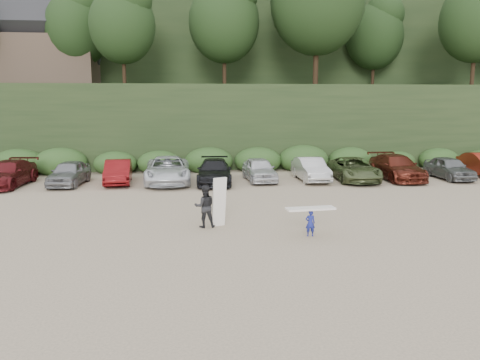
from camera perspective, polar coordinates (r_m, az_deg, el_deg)
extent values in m
plane|color=tan|center=(18.31, -4.63, -5.67)|extent=(120.00, 120.00, 0.00)
cube|color=black|center=(39.71, -5.62, 6.92)|extent=(80.00, 14.00, 6.00)
cube|color=black|center=(57.76, -5.92, 12.69)|extent=(90.00, 30.00, 16.00)
ellipsoid|color=black|center=(40.15, -5.81, 18.40)|extent=(66.00, 12.00, 10.00)
cube|color=#2B491E|center=(32.44, -6.36, 2.06)|extent=(46.20, 2.00, 1.20)
cube|color=brown|center=(43.35, -22.27, 13.10)|extent=(8.00, 6.00, 4.00)
imported|color=#571417|center=(29.79, -26.46, 0.69)|extent=(2.39, 5.14, 1.45)
imported|color=gray|center=(28.83, -20.11, 0.82)|extent=(1.99, 4.28, 1.42)
imported|color=maroon|center=(28.55, -14.64, 0.97)|extent=(1.80, 4.30, 1.38)
imported|color=silver|center=(28.07, -8.81, 1.22)|extent=(2.75, 5.69, 1.56)
imported|color=black|center=(27.65, -3.14, 1.03)|extent=(2.28, 4.99, 1.42)
imported|color=silver|center=(28.50, 2.38, 1.30)|extent=(1.90, 4.26, 1.42)
imported|color=#BABABA|center=(28.90, 8.61, 1.31)|extent=(1.58, 4.31, 1.41)
imported|color=#4C5933|center=(29.45, 13.70, 1.29)|extent=(2.51, 5.13, 1.40)
imported|color=#571E14|center=(30.63, 18.51, 1.48)|extent=(2.16, 5.25, 1.52)
imported|color=slate|center=(32.02, 24.14, 1.36)|extent=(1.68, 4.12, 1.40)
imported|color=navy|center=(17.05, 8.56, -5.23)|extent=(0.36, 0.25, 0.97)
cube|color=white|center=(16.92, 8.60, -3.46)|extent=(1.80, 0.66, 0.07)
imported|color=black|center=(18.03, -4.32, -3.22)|extent=(0.84, 0.68, 1.64)
cube|color=silver|center=(18.06, -2.56, -2.70)|extent=(0.61, 0.48, 1.94)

